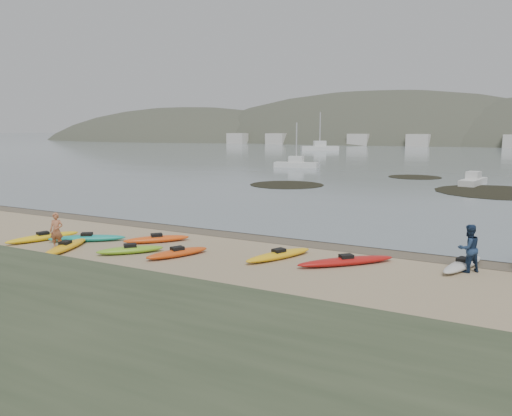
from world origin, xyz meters
The scene contains 9 objects.
ground centered at (0.00, 0.00, 0.00)m, with size 600.00×600.00×0.00m, color tan.
wet_sand centered at (0.00, -0.30, 0.00)m, with size 60.00×60.00×0.00m, color brown.
water centered at (0.00, 300.00, 0.01)m, with size 1200.00×1200.00×0.00m, color slate.
kayaks centered at (-0.96, -4.92, 0.17)m, with size 21.59×9.24×0.34m.
person_west centered at (-7.04, -7.30, 0.88)m, with size 0.64×0.42×1.76m, color #B56C48.
person_east centered at (10.93, -2.19, 0.98)m, with size 0.95×0.74×1.96m, color navy.
kelp_mats centered at (4.21, 27.56, 0.03)m, with size 29.12×21.60×0.04m.
moored_boats centered at (3.26, 84.18, 0.59)m, with size 93.98×86.59×1.37m.
far_town centered at (6.00, 145.00, 2.00)m, with size 199.00×5.00×4.00m.
Camera 1 is at (12.63, -23.55, 5.76)m, focal length 35.00 mm.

